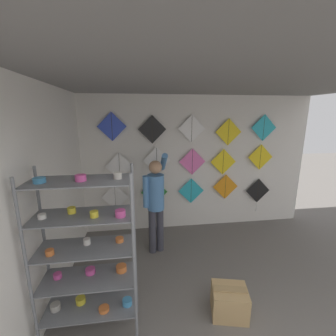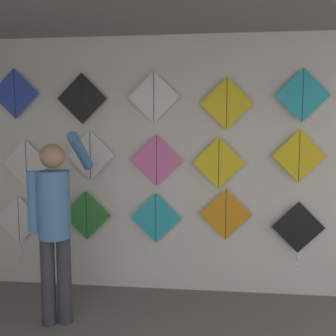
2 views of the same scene
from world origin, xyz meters
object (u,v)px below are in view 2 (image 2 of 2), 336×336
Objects in this scene: kite_4 at (298,231)px; kite_10 at (15,94)px; kite_5 at (26,164)px; kite_13 at (227,104)px; kite_2 at (156,218)px; kite_8 at (219,163)px; kite_9 at (299,156)px; shopkeeper at (55,217)px; kite_3 at (226,214)px; kite_7 at (157,160)px; kite_14 at (303,95)px; kite_11 at (82,99)px; kite_12 at (154,97)px; kite_6 at (90,155)px; kite_1 at (87,215)px; kite_0 at (19,223)px.

kite_10 reaches higher than kite_4.
kite_5 is 1.00× the size of kite_13.
kite_8 reaches higher than kite_2.
kite_5 is at bearing 180.00° from kite_9.
kite_9 is at bearing 1.75° from shopkeeper.
kite_3 is 0.95m from kite_7.
kite_10 is 1.00× the size of kite_14.
kite_9 is 1.00× the size of kite_11.
kite_4 is at bearing -0.04° from kite_12.
kite_13 is (2.22, 0.00, 0.65)m from kite_5.
kite_6 is at bearing 179.97° from kite_4.
kite_7 is 1.06m from kite_11.
kite_6 is 1.00× the size of kite_8.
kite_5 is at bearing 180.00° from kite_7.
kite_5 is at bearing 180.00° from kite_1.
kite_11 is 2.33m from kite_14.
kite_3 is at bearing 179.93° from kite_4.
kite_10 reaches higher than kite_5.
kite_4 is 1.38× the size of kite_10.
kite_3 is 1.18m from kite_13.
kite_0 is at bearing -179.98° from kite_14.
kite_8 is (0.67, 0.00, -0.02)m from kite_7.
kite_9 is 1.00× the size of kite_13.
kite_3 is 1.00× the size of kite_12.
kite_4 is 1.68m from kite_7.
kite_1 is at bearing 0.00° from kite_10.
kite_0 is 1.38× the size of kite_8.
kite_6 is 1.09m from kite_10.
kite_14 is (1.54, 0.00, 0.00)m from kite_12.
kite_11 is at bearing 180.00° from kite_13.
kite_4 is 2.72m from kite_11.
kite_9 is at bearing 0.00° from kite_8.
kite_6 is at bearing 180.00° from kite_7.
kite_10 reaches higher than kite_12.
shopkeeper is 1.15m from kite_2.
kite_6 is 2.23m from kite_9.
shopkeeper is at bearing -135.46° from kite_12.
kite_4 is 1.38× the size of kite_12.
kite_14 reaches higher than kite_12.
kite_1 is at bearing 180.00° from kite_13.
kite_3 is 0.98m from kite_9.
kite_9 reaches higher than kite_0.
kite_4 is 1.38× the size of kite_6.
kite_6 is at bearing 180.00° from kite_3.
kite_12 is (-0.70, 0.00, 0.70)m from kite_8.
kite_13 is at bearing 0.00° from kite_12.
shopkeeper is at bearing -161.29° from kite_9.
shopkeeper is 3.22× the size of kite_1.
kite_11 is at bearing 180.00° from kite_7.
kite_12 is 1.54m from kite_14.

